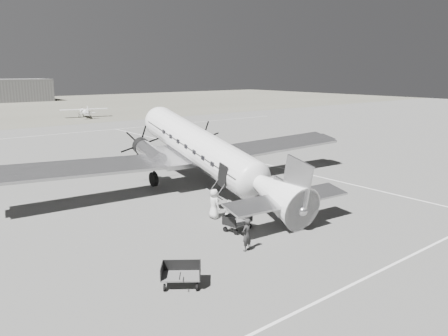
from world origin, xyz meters
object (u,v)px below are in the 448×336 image
Objects in this scene: baggage_cart_far at (181,275)px; passenger at (214,204)px; baggage_cart_near at (238,222)px; light_plane_right at (85,113)px; dc3_airliner at (207,154)px; ground_crew at (247,235)px; ramp_agent at (229,213)px.

passenger reaches higher than baggage_cart_far.
light_plane_right is at bearing 63.58° from baggage_cart_near.
dc3_airliner is 14.95m from baggage_cart_far.
light_plane_right is at bearing 82.11° from dc3_airliner.
baggage_cart_far is (-22.91, -69.74, -0.46)m from light_plane_right.
ground_crew reaches higher than baggage_cart_near.
ramp_agent is at bearing -92.46° from light_plane_right.
light_plane_right is at bearing -11.69° from passenger.
passenger reaches higher than ground_crew.
light_plane_right is 73.41m from baggage_cart_far.
light_plane_right reaches higher than baggage_cart_near.
light_plane_right is 67.34m from ramp_agent.
light_plane_right reaches higher than ramp_agent.
ramp_agent is 0.85× the size of passenger.
light_plane_right is 4.94× the size of passenger.
ground_crew is (4.65, 1.11, 0.36)m from baggage_cart_far.
baggage_cart_near is 0.91× the size of passenger.
baggage_cart_far is at bearing -125.82° from dc3_airliner.
baggage_cart_far is 8.85m from passenger.
ground_crew is at bearing -93.04° from light_plane_right.
passenger is (-16.52, -63.63, -0.02)m from light_plane_right.
passenger is at bearing -121.17° from ground_crew.
baggage_cart_near is 2.55m from passenger.
dc3_airliner is 17.36× the size of baggage_cart_far.
dc3_airliner is 8.66m from baggage_cart_near.
ground_crew is at bearing 147.74° from ramp_agent.
baggage_cart_far is at bearing 136.58° from passenger.
baggage_cart_near is at bearing 67.24° from baggage_cart_far.
baggage_cart_near is (-16.74, -66.13, -0.48)m from light_plane_right.
light_plane_right reaches higher than passenger.
ground_crew is 1.07× the size of ramp_agent.
dc3_airliner is 7.79m from ramp_agent.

